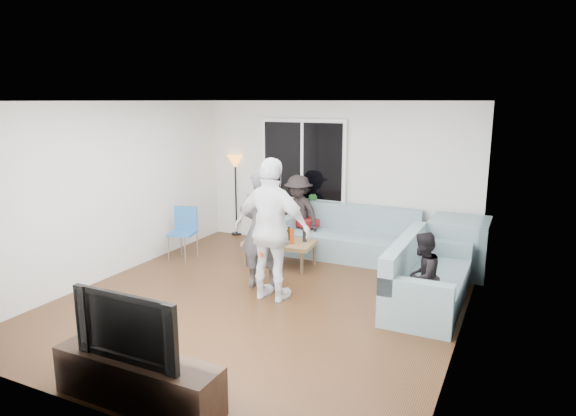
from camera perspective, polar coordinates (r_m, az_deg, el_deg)
The scene contains 32 objects.
floor at distance 6.81m, azimuth -2.99°, elevation -10.57°, with size 5.00×5.50×0.04m, color #56351C.
ceiling at distance 6.28m, azimuth -3.27°, elevation 12.24°, with size 5.00×5.50×0.04m, color white.
wall_back at distance 8.91m, azimuth 5.48°, elevation 3.67°, with size 5.00×0.04×2.60m, color silver.
wall_front at distance 4.28m, azimuth -21.32°, elevation -6.52°, with size 5.00×0.04×2.60m, color silver.
wall_left at distance 7.92m, azimuth -19.34°, elevation 1.97°, with size 0.04×5.50×2.60m, color silver.
wall_right at distance 5.68m, azimuth 19.80°, elevation -1.91°, with size 0.04×5.50×2.60m, color silver.
window_frame at distance 9.02m, azimuth 1.74°, elevation 5.43°, with size 1.62×0.06×1.47m, color white.
window_glass at distance 8.99m, azimuth 1.63°, elevation 5.40°, with size 1.50×0.02×1.35m, color black.
window_mullion at distance 8.98m, azimuth 1.61°, elevation 5.39°, with size 0.05×0.03×1.35m, color white.
radiator at distance 9.21m, azimuth 1.59°, elevation -2.28°, with size 1.30×0.12×0.62m, color silver.
potted_plant at distance 9.00m, azimuth 2.73°, elevation 0.57°, with size 0.20×0.16×0.36m, color #276026.
vase at distance 9.19m, azimuth 0.25°, elevation 0.20°, with size 0.16×0.16×0.16m, color white.
sofa_back_section at distance 8.48m, azimuth 6.89°, elevation -2.84°, with size 2.30×0.85×0.85m, color gray, non-canonical shape.
sofa_right_section at distance 6.79m, azimuth 15.83°, elevation -7.08°, with size 0.85×2.00×0.85m, color gray, non-canonical shape.
sofa_corner at distance 8.12m, azimuth 18.83°, elevation -4.11°, with size 0.85×0.85×0.85m, color gray.
cushion_yellow at distance 8.96m, azimuth -1.45°, elevation -1.38°, with size 0.38×0.32×0.14m, color gold.
cushion_red at distance 8.79m, azimuth 2.14°, elevation -1.65°, with size 0.36×0.30×0.13m, color maroon.
coffee_table at distance 8.09m, azimuth -0.95°, elevation -5.15°, with size 1.10×0.60×0.40m, color #A3754E.
pitcher at distance 7.93m, azimuth -1.41°, elevation -3.38°, with size 0.17×0.17×0.17m, color maroon.
side_chair at distance 8.54m, azimuth -11.92°, elevation -2.88°, with size 0.40×0.40×0.86m, color #2764AA, non-canonical shape.
floor_lamp at distance 9.84m, azimuth -5.95°, elevation 1.40°, with size 0.32×0.32×1.56m, color orange, non-canonical shape.
player_left at distance 6.98m, azimuth -3.03°, elevation -2.42°, with size 0.62×0.41×1.71m, color #47474C.
player_right at distance 6.54m, azimuth -1.80°, elevation -2.55°, with size 1.11×0.46×1.90m, color white.
spectator_right at distance 6.23m, azimuth 14.98°, elevation -7.60°, with size 0.53×0.42×1.10m, color black.
spectator_back at distance 8.79m, azimuth 1.17°, elevation -0.58°, with size 0.87×0.50×1.34m, color black.
tv_console at distance 4.81m, azimuth -16.70°, elevation -18.21°, with size 1.60×0.40×0.44m, color #34231A.
television at distance 4.57m, azimuth -17.11°, elevation -12.47°, with size 1.07×0.14×0.62m, color black.
bottle_a at distance 8.17m, azimuth -2.49°, elevation -2.81°, with size 0.07×0.07×0.20m, color #C9690B.
bottle_d at distance 7.84m, azimuth 0.45°, elevation -3.26°, with size 0.07×0.07×0.24m, color #D64513.
bottle_c at distance 8.07m, azimuth 0.01°, elevation -2.93°, with size 0.07×0.07×0.21m, color black.
bottle_e at distance 7.98m, azimuth 1.91°, elevation -3.07°, with size 0.07×0.07×0.22m, color black.
bottle_b at distance 7.98m, azimuth -2.24°, elevation -3.02°, with size 0.08×0.08×0.24m, color #178224.
Camera 1 is at (3.03, -5.50, 2.61)m, focal length 31.26 mm.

